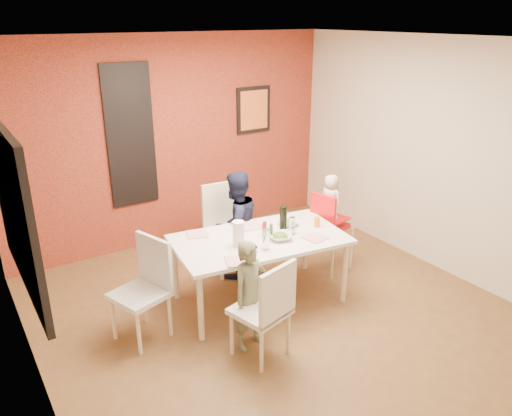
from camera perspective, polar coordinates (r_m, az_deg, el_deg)
ground at (r=5.36m, az=1.79°, el=-11.52°), size 4.50×4.50×0.00m
ceiling at (r=4.51m, az=2.20°, el=18.72°), size 4.50×4.50×0.02m
wall_back at (r=6.66m, az=-9.27°, el=7.54°), size 4.50×0.02×2.70m
wall_front at (r=3.34m, az=24.87°, el=-8.54°), size 4.50×0.02×2.70m
wall_left at (r=4.01m, az=-25.50°, el=-3.67°), size 0.02×4.50×2.70m
wall_right at (r=6.28m, az=19.17°, el=5.79°), size 0.02×4.50×2.70m
brick_accent_wall at (r=6.64m, az=-9.19°, el=7.50°), size 4.50×0.02×2.70m
picture_window_frame at (r=4.13m, az=-25.96°, el=-0.05°), size 0.05×1.70×1.30m
picture_window_pane at (r=4.13m, az=-25.75°, el=-0.01°), size 0.02×1.55×1.15m
glassblock_strip at (r=6.38m, az=-14.17°, el=7.96°), size 0.55×0.03×1.70m
glassblock_surround at (r=6.38m, az=-14.15°, el=7.95°), size 0.60×0.03×1.76m
art_print_frame at (r=7.12m, az=-0.28°, el=11.16°), size 0.54×0.03×0.64m
art_print_canvas at (r=7.10m, az=-0.22°, el=11.14°), size 0.44×0.01×0.54m
dining_table at (r=5.21m, az=0.41°, el=-4.08°), size 1.89×1.22×0.74m
chair_near at (r=4.41m, az=1.31°, el=-11.18°), size 0.54×0.54×0.95m
chair_far at (r=5.96m, az=-3.50°, el=-1.63°), size 0.52×0.52×1.04m
chair_left at (r=4.83m, az=-12.43°, el=-8.38°), size 0.57×0.57×0.98m
high_chair at (r=5.94m, az=8.23°, el=-1.82°), size 0.49×0.49×0.99m
child_near at (r=4.57m, az=-0.65°, el=-9.93°), size 0.43×0.33×1.06m
child_far at (r=5.74m, az=-2.31°, el=-1.96°), size 0.70×0.58×1.28m
toddler at (r=5.85m, az=8.50°, el=0.91°), size 0.24×0.32×0.61m
plate_near_left at (r=4.70m, az=-2.06°, el=-6.08°), size 0.30×0.30×0.01m
plate_far_mid at (r=5.45m, az=-0.53°, el=-2.04°), size 0.27×0.27×0.01m
plate_near_right at (r=5.20m, az=6.77°, el=-3.38°), size 0.25×0.25×0.01m
plate_far_left at (r=5.29m, az=-6.70°, el=-2.96°), size 0.28×0.28×0.01m
salad_bowl_a at (r=5.14m, az=2.78°, el=-3.29°), size 0.30×0.30×0.06m
salad_bowl_b at (r=5.48m, az=3.68°, el=-1.73°), size 0.22×0.22×0.05m
wine_bottle at (r=5.25m, az=3.13°, el=-1.32°), size 0.08×0.08×0.30m
wine_glass_a at (r=4.89m, az=1.13°, el=-3.60°), size 0.07×0.07×0.21m
wine_glass_b at (r=5.24m, az=4.14°, el=-2.03°), size 0.07×0.07×0.19m
paper_towel_roll at (r=4.95m, az=-2.02°, el=-2.97°), size 0.12×0.12×0.26m
condiment_red at (r=5.20m, az=0.99°, el=-2.36°), size 0.04×0.04×0.16m
condiment_green at (r=5.17m, az=1.72°, el=-2.59°), size 0.04×0.04×0.15m
condiment_brown at (r=5.23m, az=0.87°, el=-2.43°), size 0.03×0.03×0.13m
sippy_cup at (r=5.46m, az=6.98°, el=-1.60°), size 0.06×0.06×0.11m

